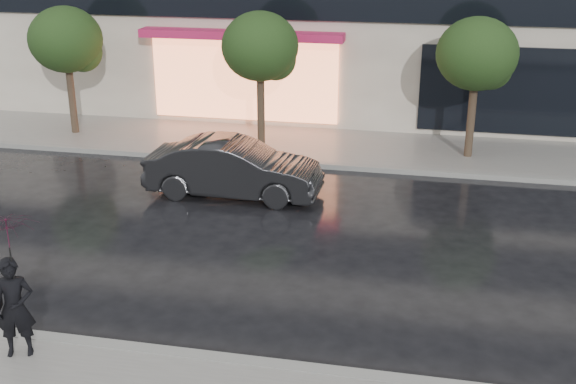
# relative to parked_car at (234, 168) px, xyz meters

# --- Properties ---
(ground) EXTENTS (120.00, 120.00, 0.00)m
(ground) POSITION_rel_parked_car_xyz_m (2.72, -6.00, -0.70)
(ground) COLOR black
(ground) RESTS_ON ground
(sidewalk_far) EXTENTS (60.00, 3.50, 0.12)m
(sidewalk_far) POSITION_rel_parked_car_xyz_m (2.72, 4.25, -0.64)
(sidewalk_far) COLOR slate
(sidewalk_far) RESTS_ON ground
(curb_near) EXTENTS (60.00, 0.25, 0.14)m
(curb_near) POSITION_rel_parked_car_xyz_m (2.72, -7.00, -0.63)
(curb_near) COLOR gray
(curb_near) RESTS_ON ground
(curb_far) EXTENTS (60.00, 0.25, 0.14)m
(curb_far) POSITION_rel_parked_car_xyz_m (2.72, 2.50, -0.63)
(curb_far) COLOR gray
(curb_far) RESTS_ON ground
(tree_far_west) EXTENTS (2.20, 2.20, 3.99)m
(tree_far_west) POSITION_rel_parked_car_xyz_m (-6.22, 4.03, 2.22)
(tree_far_west) COLOR #33261C
(tree_far_west) RESTS_ON ground
(tree_mid_west) EXTENTS (2.20, 2.20, 3.99)m
(tree_mid_west) POSITION_rel_parked_car_xyz_m (-0.22, 4.03, 2.22)
(tree_mid_west) COLOR #33261C
(tree_mid_west) RESTS_ON ground
(tree_mid_east) EXTENTS (2.20, 2.20, 3.99)m
(tree_mid_east) POSITION_rel_parked_car_xyz_m (5.78, 4.03, 2.22)
(tree_mid_east) COLOR #33261C
(tree_mid_east) RESTS_ON ground
(parked_car) EXTENTS (4.29, 1.55, 1.41)m
(parked_car) POSITION_rel_parked_car_xyz_m (0.00, 0.00, 0.00)
(parked_car) COLOR black
(parked_car) RESTS_ON ground
(pedestrian_with_umbrella) EXTENTS (1.19, 1.20, 2.29)m
(pedestrian_with_umbrella) POSITION_rel_parked_car_xyz_m (-1.30, -7.49, 0.92)
(pedestrian_with_umbrella) COLOR black
(pedestrian_with_umbrella) RESTS_ON sidewalk_near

